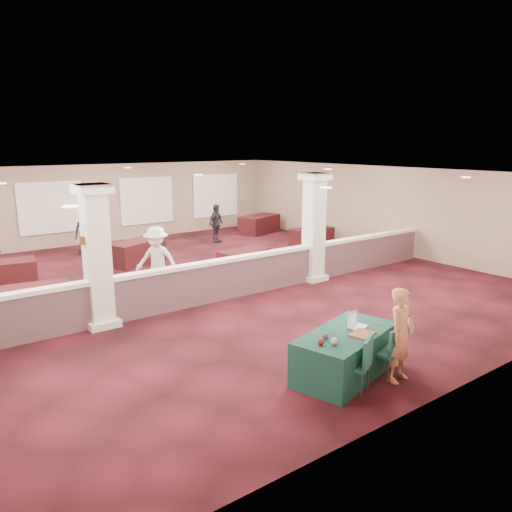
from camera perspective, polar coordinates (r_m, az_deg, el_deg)
ground at (r=14.65m, az=-6.24°, el=-3.32°), size 16.00×16.00×0.00m
wall_back at (r=21.52m, az=-17.28°, el=5.72°), size 16.00×0.04×3.20m
wall_front at (r=8.57m, az=21.88°, el=-4.83°), size 16.00×0.04×3.20m
wall_right at (r=19.52m, az=14.39°, el=5.22°), size 0.04×16.00×3.20m
ceiling at (r=14.10m, az=-6.56°, el=9.27°), size 16.00×16.00×0.02m
partition_wall at (r=13.27m, az=-3.00°, el=-2.43°), size 15.60×0.28×1.10m
column_left at (r=11.51m, az=-17.72°, el=0.07°), size 0.72×0.72×3.20m
column_right at (r=14.87m, az=6.63°, el=3.39°), size 0.72×0.72×3.20m
sconce_left at (r=11.36m, az=-19.18°, el=1.67°), size 0.12×0.12×0.18m
sconce_right at (r=11.53m, az=-16.53°, el=2.01°), size 0.12×0.12×0.18m
near_table at (r=9.16m, az=10.17°, el=-10.91°), size 2.30×1.56×0.81m
conf_chair_main at (r=9.11m, az=15.22°, el=-10.16°), size 0.50×0.50×0.97m
conf_chair_side at (r=8.54m, az=11.75°, el=-11.55°), size 0.65×0.65×0.97m
woman at (r=9.02m, az=16.22°, el=-8.67°), size 0.66×0.50×1.67m
far_table_front_left at (r=13.26m, az=-24.15°, el=-4.58°), size 1.79×1.03×0.69m
far_table_front_center at (r=16.16m, az=-1.37°, el=-0.46°), size 1.78×1.09×0.68m
far_table_front_right at (r=20.19m, az=6.40°, el=2.19°), size 1.77×0.94×0.70m
far_table_back_left at (r=15.98m, az=-27.13°, el=-1.91°), size 1.99×1.20×0.76m
far_table_back_center at (r=17.52m, az=-13.52°, el=0.40°), size 2.14×1.59×0.78m
far_table_back_right at (r=22.84m, az=0.38°, el=3.65°), size 2.20×1.55×0.81m
attendee_b at (r=13.80m, az=-11.27°, el=-0.51°), size 1.19×1.26×1.86m
attendee_c at (r=20.65m, az=-4.59°, el=3.73°), size 1.04×0.81×1.59m
attendee_d at (r=19.41m, az=-18.82°, el=2.67°), size 0.96×0.74×1.72m
laptop_base at (r=9.26m, az=11.56°, el=-7.96°), size 0.42×0.34×0.02m
laptop_screen at (r=9.27m, az=10.89°, el=-7.05°), size 0.36×0.11×0.24m
screen_glow at (r=9.27m, az=10.93°, el=-7.15°), size 0.32×0.09×0.21m
knitting at (r=8.94m, az=12.02°, el=-8.72°), size 0.51×0.43×0.03m
yarn_cream at (r=8.44m, az=8.98°, el=-9.58°), size 0.12×0.12×0.12m
yarn_red at (r=8.39m, az=7.42°, el=-9.72°), size 0.11×0.11×0.11m
yarn_grey at (r=8.64m, az=7.93°, el=-9.02°), size 0.11×0.11×0.11m
scissors at (r=9.49m, az=14.00°, el=-7.59°), size 0.14×0.07×0.01m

